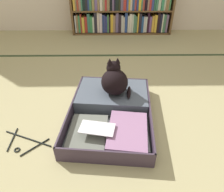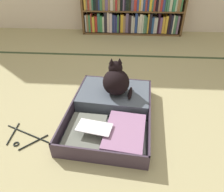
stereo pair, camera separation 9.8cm
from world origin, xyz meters
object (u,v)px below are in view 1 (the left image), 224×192
open_suitcase (112,108)px  black_cat (114,80)px  bookshelf (121,11)px  clothes_hanger (24,142)px

open_suitcase → black_cat: size_ratio=3.15×
bookshelf → open_suitcase: bookshelf is taller
black_cat → clothes_hanger: (-0.64, -0.45, -0.23)m
black_cat → clothes_hanger: black_cat is taller
black_cat → clothes_hanger: 0.81m
open_suitcase → clothes_hanger: 0.70m
bookshelf → open_suitcase: 2.07m
bookshelf → open_suitcase: (-0.17, -2.05, -0.29)m
black_cat → bookshelf: bearing=85.4°
bookshelf → black_cat: (-0.15, -1.91, -0.10)m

